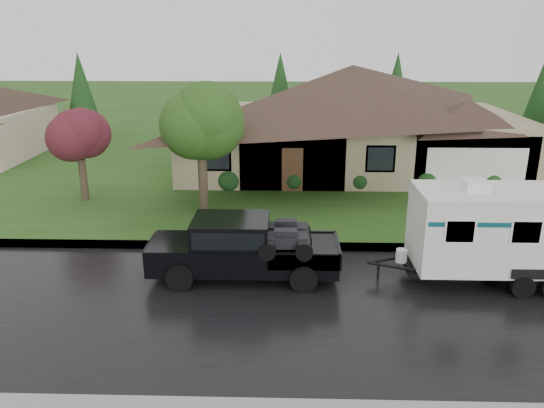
% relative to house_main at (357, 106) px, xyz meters
% --- Properties ---
extents(ground, '(140.00, 140.00, 0.00)m').
position_rel_house_main_xyz_m(ground, '(-2.29, -13.84, -3.59)').
color(ground, '#244F18').
rests_on(ground, ground).
extents(road, '(140.00, 8.00, 0.01)m').
position_rel_house_main_xyz_m(road, '(-2.29, -15.84, -3.59)').
color(road, black).
rests_on(road, ground).
extents(curb, '(140.00, 0.50, 0.15)m').
position_rel_house_main_xyz_m(curb, '(-2.29, -11.59, -3.52)').
color(curb, gray).
rests_on(curb, ground).
extents(lawn, '(140.00, 26.00, 0.15)m').
position_rel_house_main_xyz_m(lawn, '(-2.29, 1.16, -3.52)').
color(lawn, '#244F18').
rests_on(lawn, ground).
extents(house_main, '(19.44, 10.80, 6.90)m').
position_rel_house_main_xyz_m(house_main, '(0.00, 0.00, 0.00)').
color(house_main, gray).
rests_on(house_main, lawn).
extents(tree_left_green, '(3.26, 3.26, 5.40)m').
position_rel_house_main_xyz_m(tree_left_green, '(-7.27, -8.19, 0.30)').
color(tree_left_green, '#382B1E').
rests_on(tree_left_green, lawn).
extents(tree_red, '(2.58, 2.58, 4.27)m').
position_rel_house_main_xyz_m(tree_red, '(-12.96, -6.49, -0.49)').
color(tree_red, '#382B1E').
rests_on(tree_red, lawn).
extents(shrub_row, '(13.60, 1.00, 1.00)m').
position_rel_house_main_xyz_m(shrub_row, '(-0.29, -4.54, -2.94)').
color(shrub_row, '#143814').
rests_on(shrub_row, lawn).
extents(pickup_truck, '(5.86, 2.23, 1.95)m').
position_rel_house_main_xyz_m(pickup_truck, '(-5.24, -13.95, -2.54)').
color(pickup_truck, black).
rests_on(pickup_truck, ground).
extents(travel_trailer, '(7.23, 2.54, 3.24)m').
position_rel_house_main_xyz_m(travel_trailer, '(3.57, -13.95, -1.87)').
color(travel_trailer, silver).
rests_on(travel_trailer, ground).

